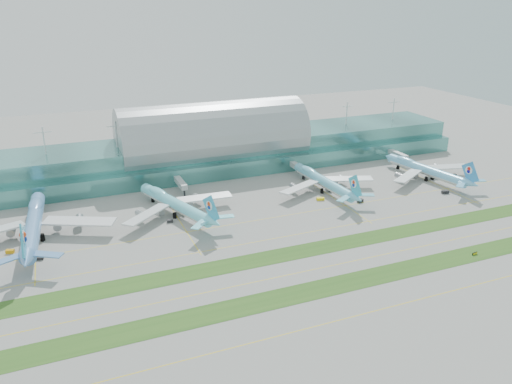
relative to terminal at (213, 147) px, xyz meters
name	(u,v)px	position (x,y,z in m)	size (l,w,h in m)	color
ground	(304,253)	(-0.01, -128.79, -14.23)	(700.00, 700.00, 0.00)	gray
terminal	(213,147)	(0.00, 0.00, 0.00)	(340.00, 69.10, 36.00)	#3D7A75
grass_strip_near	(337,285)	(-0.01, -156.79, -14.19)	(420.00, 12.00, 0.08)	#2D591E
grass_strip_far	(301,251)	(-0.01, -126.79, -14.19)	(420.00, 12.00, 0.08)	#2D591E
taxiline_a	(366,313)	(-0.01, -176.79, -14.22)	(420.00, 0.35, 0.01)	yellow
taxiline_b	(319,268)	(-0.01, -142.79, -14.22)	(420.00, 0.35, 0.01)	yellow
taxiline_c	(286,236)	(-0.01, -110.79, -14.22)	(420.00, 0.35, 0.01)	yellow
taxiline_d	(267,219)	(-0.01, -88.79, -14.22)	(420.00, 0.35, 0.01)	yellow
airliner_a	(33,223)	(-107.96, -67.99, -7.13)	(73.57, 83.60, 23.01)	#5E91CF
airliner_b	(174,203)	(-41.73, -65.79, -8.10)	(60.14, 69.94, 19.88)	#6DE0F0
airliner_c	(323,181)	(45.54, -63.69, -8.32)	(61.22, 69.56, 19.14)	#66C4E1
airliner_d	(425,169)	(113.82, -69.23, -8.22)	(61.62, 70.59, 19.47)	#6DC5F1
gse_a	(10,251)	(-118.11, -80.69, -13.42)	(3.42, 1.75, 1.62)	orange
gse_b	(39,258)	(-106.38, -91.81, -13.62)	(3.39, 1.56, 1.22)	black
gse_c	(170,221)	(-46.45, -75.01, -13.51)	(2.96, 1.43, 1.44)	black
gse_d	(207,221)	(-29.58, -82.06, -13.42)	(4.06, 2.04, 1.62)	black
gse_e	(320,199)	(37.02, -76.85, -13.51)	(4.15, 1.97, 1.44)	yellow
gse_f	(360,201)	(55.70, -87.63, -13.41)	(3.56, 1.92, 1.64)	black
gse_g	(445,192)	(107.78, -94.64, -13.35)	(4.07, 1.68, 1.75)	black
gse_h	(453,175)	(133.04, -73.26, -13.45)	(3.85, 1.98, 1.56)	black
taxiway_sign_east	(475,254)	(67.94, -157.73, -13.63)	(2.86, 0.63, 1.20)	black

